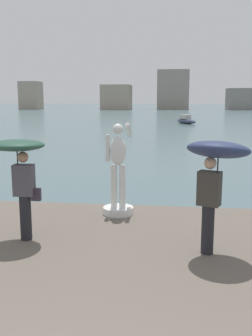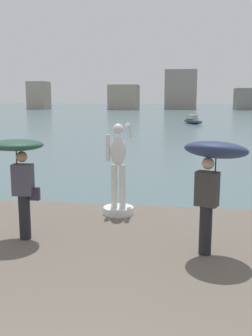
# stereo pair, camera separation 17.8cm
# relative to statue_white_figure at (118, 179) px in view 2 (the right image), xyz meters

# --- Properties ---
(ground_plane) EXTENTS (400.00, 400.00, 0.00)m
(ground_plane) POSITION_rel_statue_white_figure_xyz_m (0.21, 32.92, -1.24)
(ground_plane) COLOR #4C666B
(statue_white_figure) EXTENTS (0.72, 0.92, 2.18)m
(statue_white_figure) POSITION_rel_statue_white_figure_xyz_m (0.00, 0.00, 0.00)
(statue_white_figure) COLOR silver
(statue_white_figure) RESTS_ON pier
(onlooker_left) EXTENTS (1.08, 1.08, 1.97)m
(onlooker_left) POSITION_rel_statue_white_figure_xyz_m (-1.63, -1.87, 0.71)
(onlooker_left) COLOR black
(onlooker_left) RESTS_ON pier
(onlooker_right) EXTENTS (1.41, 1.43, 2.09)m
(onlooker_right) POSITION_rel_statue_white_figure_xyz_m (1.99, -2.19, 0.79)
(onlooker_right) COLOR black
(onlooker_right) RESTS_ON pier
(boat_near) EXTENTS (2.91, 4.09, 1.10)m
(boat_near) POSITION_rel_statue_white_figure_xyz_m (3.01, 40.34, -0.82)
(boat_near) COLOR #2D384C
(boat_near) RESTS_ON ground
(distant_skyline) EXTENTS (80.09, 12.68, 13.40)m
(distant_skyline) POSITION_rel_statue_white_figure_xyz_m (7.57, 103.20, 3.88)
(distant_skyline) COLOR gray
(distant_skyline) RESTS_ON ground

